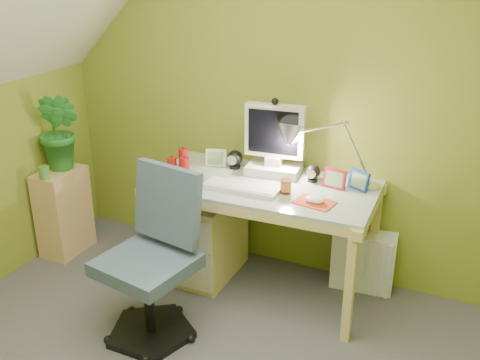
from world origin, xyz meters
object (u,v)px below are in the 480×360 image
at_px(side_ledge, 64,212).
at_px(potted_plant, 60,131).
at_px(monitor, 275,138).
at_px(task_chair, 146,262).
at_px(desk_lamp, 345,138).
at_px(radiator, 363,261).
at_px(desk, 262,236).

relative_size(side_ledge, potted_plant, 1.13).
relative_size(monitor, potted_plant, 0.86).
height_order(monitor, task_chair, monitor).
xyz_separation_m(desk_lamp, potted_plant, (-1.93, -0.30, -0.13)).
relative_size(desk_lamp, side_ledge, 0.96).
bearing_deg(side_ledge, radiator, 11.81).
distance_m(task_chair, radiator, 1.45).
xyz_separation_m(desk, task_chair, (-0.39, -0.75, 0.12)).
bearing_deg(monitor, radiator, 1.58).
height_order(side_ledge, task_chair, task_chair).
relative_size(monitor, side_ledge, 0.77).
bearing_deg(monitor, task_chair, -119.49).
height_order(desk, radiator, desk).
distance_m(monitor, task_chair, 1.12).
relative_size(side_ledge, radiator, 1.59).
xyz_separation_m(monitor, task_chair, (-0.39, -0.93, -0.50)).
distance_m(desk_lamp, radiator, 0.87).
bearing_deg(side_ledge, task_chair, -27.30).
xyz_separation_m(task_chair, radiator, (1.00, 1.02, -0.29)).
relative_size(desk_lamp, potted_plant, 1.08).
bearing_deg(side_ledge, potted_plant, 72.02).
bearing_deg(desk_lamp, desk, -146.58).
bearing_deg(side_ledge, desk, 6.53).
relative_size(desk, desk_lamp, 2.29).
distance_m(desk, side_ledge, 1.51).
xyz_separation_m(monitor, potted_plant, (-1.48, -0.30, -0.07)).
relative_size(monitor, radiator, 1.21).
bearing_deg(monitor, desk_lamp, -6.79).
distance_m(potted_plant, radiator, 2.25).
bearing_deg(desk, monitor, 87.76).
xyz_separation_m(side_ledge, radiator, (2.11, 0.44, -0.12)).
height_order(monitor, radiator, monitor).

